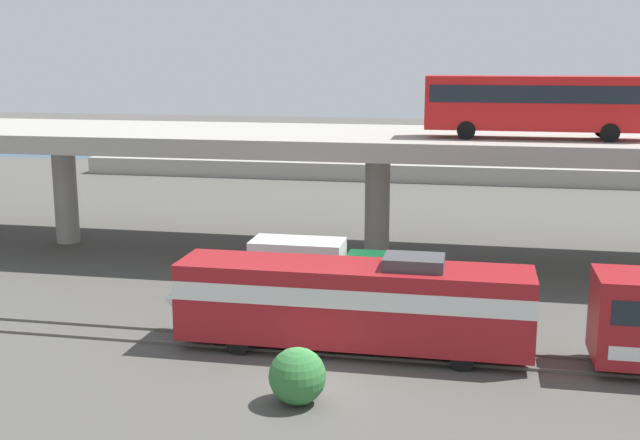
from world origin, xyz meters
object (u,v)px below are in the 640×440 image
(parked_car_3, at_px, (245,144))
(parked_car_1, at_px, (232,147))
(parked_car_4, at_px, (345,152))
(parked_car_0, at_px, (623,156))
(parked_car_2, at_px, (479,153))
(parked_car_5, at_px, (474,150))
(transit_bus_on_overpass, at_px, (537,101))
(train_locomotive, at_px, (335,299))
(service_truck_west, at_px, (315,268))

(parked_car_3, bearing_deg, parked_car_1, -99.52)
(parked_car_3, relative_size, parked_car_4, 1.13)
(parked_car_3, bearing_deg, parked_car_0, -3.68)
(parked_car_2, xyz_separation_m, parked_car_3, (-25.26, 2.86, 0.00))
(parked_car_2, height_order, parked_car_3, same)
(parked_car_0, bearing_deg, parked_car_2, 1.42)
(parked_car_3, bearing_deg, parked_car_5, -0.45)
(parked_car_3, height_order, parked_car_4, same)
(transit_bus_on_overpass, xyz_separation_m, parked_car_1, (-28.63, 36.03, -7.16))
(parked_car_1, relative_size, parked_car_3, 0.91)
(transit_bus_on_overpass, distance_m, parked_car_0, 38.67)
(parked_car_1, xyz_separation_m, parked_car_3, (0.49, 2.89, 0.00))
(parked_car_1, xyz_separation_m, parked_car_5, (25.22, 2.70, 0.00))
(train_locomotive, height_order, parked_car_2, train_locomotive)
(parked_car_0, bearing_deg, parked_car_4, 5.37)
(transit_bus_on_overpass, distance_m, parked_car_2, 36.88)
(train_locomotive, height_order, parked_car_4, train_locomotive)
(parked_car_0, height_order, parked_car_2, same)
(parked_car_4, xyz_separation_m, parked_car_5, (12.76, 4.87, 0.00))
(train_locomotive, height_order, parked_car_5, train_locomotive)
(train_locomotive, xyz_separation_m, parked_car_4, (-7.55, 48.12, 0.27))
(parked_car_2, relative_size, parked_car_3, 0.90)
(service_truck_west, bearing_deg, train_locomotive, -71.65)
(transit_bus_on_overpass, xyz_separation_m, parked_car_5, (-3.41, 38.73, -7.16))
(service_truck_west, xyz_separation_m, parked_car_1, (-17.80, 43.63, 0.82))
(service_truck_west, bearing_deg, parked_car_5, 80.91)
(service_truck_west, relative_size, parked_car_0, 1.51)
(parked_car_4, height_order, parked_car_5, same)
(transit_bus_on_overpass, height_order, parked_car_2, transit_bus_on_overpass)
(train_locomotive, height_order, parked_car_3, train_locomotive)
(parked_car_0, bearing_deg, service_truck_west, 63.72)
(transit_bus_on_overpass, xyz_separation_m, parked_car_2, (-2.89, 36.07, -7.16))
(parked_car_1, relative_size, parked_car_4, 1.03)
(parked_car_0, relative_size, parked_car_4, 1.11)
(parked_car_0, bearing_deg, transit_bus_on_overpass, 73.33)
(parked_car_2, xyz_separation_m, parked_car_4, (-13.29, -2.20, 0.00))
(parked_car_0, distance_m, parked_car_2, 13.79)
(parked_car_1, relative_size, parked_car_5, 0.94)
(train_locomotive, xyz_separation_m, parked_car_0, (19.53, 50.66, 0.27))
(transit_bus_on_overpass, bearing_deg, parked_car_4, 115.53)
(transit_bus_on_overpass, relative_size, parked_car_5, 2.69)
(train_locomotive, xyz_separation_m, parked_car_5, (5.21, 52.98, 0.27))
(train_locomotive, height_order, service_truck_west, train_locomotive)
(train_locomotive, relative_size, parked_car_3, 3.40)
(parked_car_5, bearing_deg, parked_car_3, 179.55)
(parked_car_2, bearing_deg, parked_car_5, 101.22)
(transit_bus_on_overpass, distance_m, parked_car_4, 38.20)
(parked_car_0, relative_size, parked_car_1, 1.08)
(transit_bus_on_overpass, xyz_separation_m, parked_car_3, (-28.15, 38.92, -7.16))
(parked_car_3, bearing_deg, transit_bus_on_overpass, -54.13)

